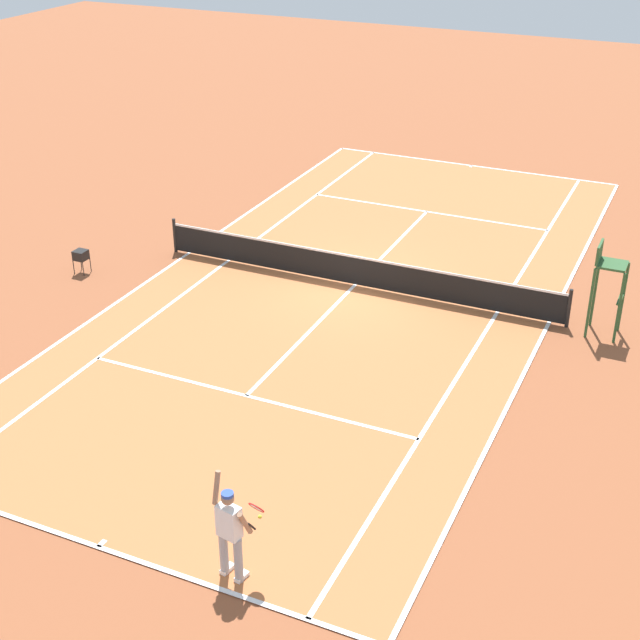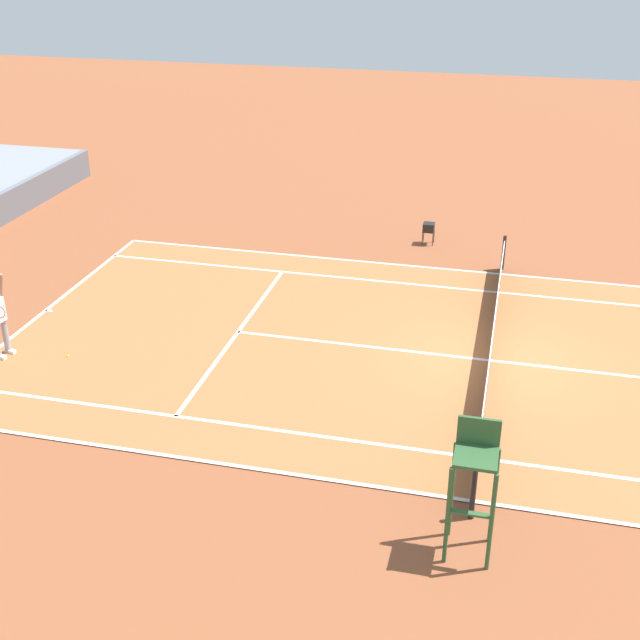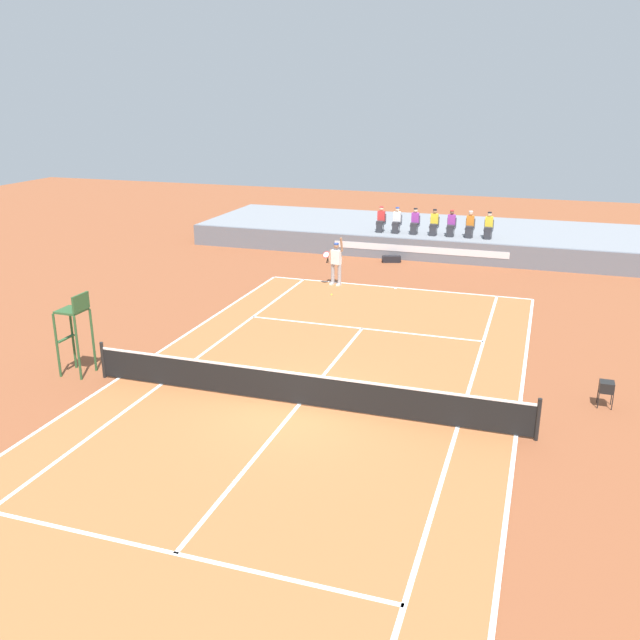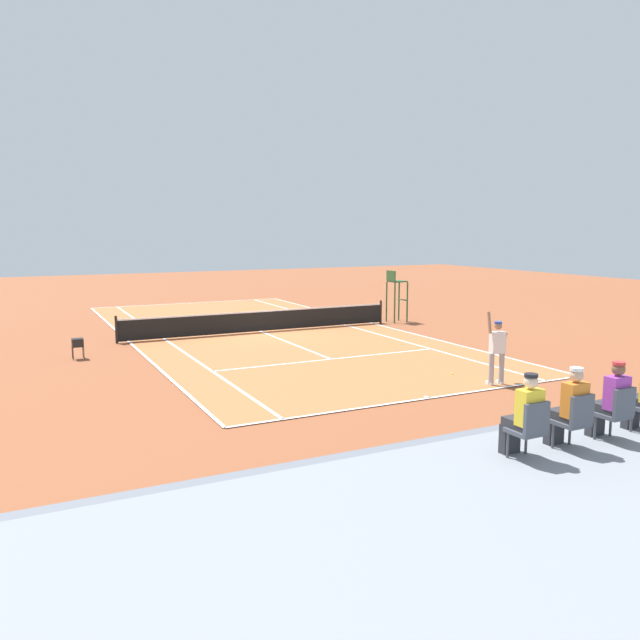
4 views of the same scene
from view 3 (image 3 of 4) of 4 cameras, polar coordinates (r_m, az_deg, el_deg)
ground_plane at (r=18.03m, az=-1.77°, el=-7.14°), size 80.00×80.00×0.00m
court at (r=18.02m, az=-1.77°, el=-7.11°), size 11.08×23.88×0.03m
net at (r=17.81m, az=-1.78°, el=-5.62°), size 11.98×0.10×1.07m
barrier_wall at (r=33.55m, az=8.27°, el=5.79°), size 24.23×0.25×1.06m
bleacher_platform at (r=37.19m, az=9.33°, el=6.97°), size 24.23×7.29×1.06m
spectator_seated_0 at (r=34.98m, az=5.09°, el=8.33°), size 0.44×0.60×1.26m
spectator_seated_1 at (r=34.80m, az=6.41°, el=8.24°), size 0.44×0.60×1.26m
spectator_seated_2 at (r=34.63m, az=7.91°, el=8.12°), size 0.44×0.60×1.26m
spectator_seated_3 at (r=34.47m, az=9.48°, el=8.00°), size 0.44×0.60×1.26m
spectator_seated_4 at (r=34.35m, az=10.87°, el=7.89°), size 0.44×0.60×1.26m
spectator_seated_5 at (r=34.25m, az=12.38°, el=7.76°), size 0.44×0.60×1.26m
spectator_seated_6 at (r=34.17m, az=13.88°, el=7.63°), size 0.44×0.60×1.26m
tennis_player at (r=28.81m, az=1.33°, el=4.83°), size 0.82×0.62×2.08m
tennis_ball at (r=27.54m, az=0.97°, el=2.12°), size 0.07×0.07×0.07m
umpire_chair at (r=20.61m, az=-19.75°, el=-0.25°), size 0.77×0.77×2.44m
equipment_bag at (r=33.18m, az=5.97°, el=5.08°), size 0.95×0.59×0.32m
ball_hopper at (r=19.21m, az=22.78°, el=-5.12°), size 0.36×0.36×0.70m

